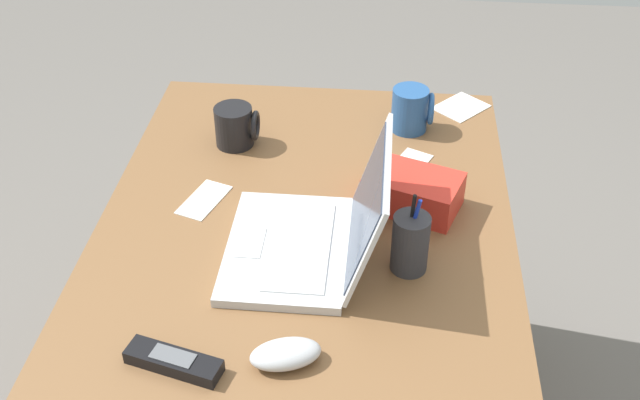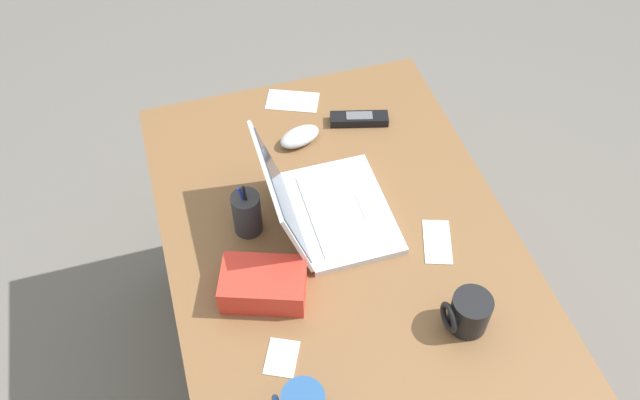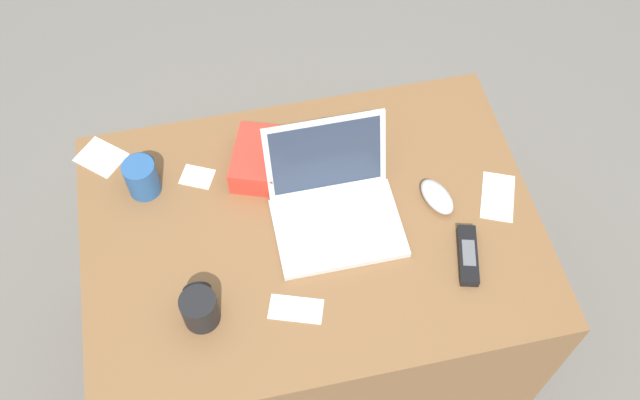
{
  "view_description": "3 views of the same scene",
  "coord_description": "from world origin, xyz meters",
  "px_view_note": "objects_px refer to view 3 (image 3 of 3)",
  "views": [
    {
      "loc": [
        1.15,
        0.14,
        1.7
      ],
      "look_at": [
        -0.01,
        0.03,
        0.82
      ],
      "focal_mm": 43.45,
      "sensor_mm": 36.0,
      "label": 1
    },
    {
      "loc": [
        -0.87,
        0.31,
        2.01
      ],
      "look_at": [
        0.08,
        0.03,
        0.8
      ],
      "focal_mm": 37.15,
      "sensor_mm": 36.0,
      "label": 2
    },
    {
      "loc": [
        -0.17,
        -0.9,
        2.29
      ],
      "look_at": [
        0.03,
        0.02,
        0.84
      ],
      "focal_mm": 40.1,
      "sensor_mm": 36.0,
      "label": 3
    }
  ],
  "objects_px": {
    "laptop": "(334,204)",
    "coffee_mug_tall": "(142,177)",
    "computer_mouse": "(437,197)",
    "coffee_mug_white": "(200,308)",
    "pen_holder": "(327,144)",
    "snack_bag": "(257,159)",
    "cordless_phone": "(468,255)"
  },
  "relations": [
    {
      "from": "computer_mouse",
      "to": "snack_bag",
      "type": "distance_m",
      "value": 0.47
    },
    {
      "from": "cordless_phone",
      "to": "snack_bag",
      "type": "bearing_deg",
      "value": 140.58
    },
    {
      "from": "laptop",
      "to": "coffee_mug_tall",
      "type": "height_order",
      "value": "laptop"
    },
    {
      "from": "coffee_mug_tall",
      "to": "snack_bag",
      "type": "bearing_deg",
      "value": 0.65
    },
    {
      "from": "snack_bag",
      "to": "computer_mouse",
      "type": "bearing_deg",
      "value": -24.92
    },
    {
      "from": "computer_mouse",
      "to": "pen_holder",
      "type": "distance_m",
      "value": 0.31
    },
    {
      "from": "cordless_phone",
      "to": "pen_holder",
      "type": "distance_m",
      "value": 0.46
    },
    {
      "from": "pen_holder",
      "to": "coffee_mug_white",
      "type": "bearing_deg",
      "value": -134.67
    },
    {
      "from": "laptop",
      "to": "pen_holder",
      "type": "distance_m",
      "value": 0.18
    },
    {
      "from": "computer_mouse",
      "to": "coffee_mug_tall",
      "type": "xyz_separation_m",
      "value": [
        -0.73,
        0.2,
        0.03
      ]
    },
    {
      "from": "laptop",
      "to": "cordless_phone",
      "type": "xyz_separation_m",
      "value": [
        0.29,
        -0.19,
        -0.03
      ]
    },
    {
      "from": "coffee_mug_white",
      "to": "cordless_phone",
      "type": "bearing_deg",
      "value": 1.56
    },
    {
      "from": "pen_holder",
      "to": "snack_bag",
      "type": "height_order",
      "value": "pen_holder"
    },
    {
      "from": "coffee_mug_white",
      "to": "laptop",
      "type": "bearing_deg",
      "value": 30.05
    },
    {
      "from": "laptop",
      "to": "coffee_mug_tall",
      "type": "relative_size",
      "value": 3.08
    },
    {
      "from": "coffee_mug_tall",
      "to": "pen_holder",
      "type": "relative_size",
      "value": 0.64
    },
    {
      "from": "pen_holder",
      "to": "snack_bag",
      "type": "distance_m",
      "value": 0.19
    },
    {
      "from": "cordless_phone",
      "to": "pen_holder",
      "type": "relative_size",
      "value": 1.03
    },
    {
      "from": "coffee_mug_white",
      "to": "cordless_phone",
      "type": "relative_size",
      "value": 0.59
    },
    {
      "from": "cordless_phone",
      "to": "snack_bag",
      "type": "relative_size",
      "value": 0.9
    },
    {
      "from": "laptop",
      "to": "snack_bag",
      "type": "bearing_deg",
      "value": 131.84
    },
    {
      "from": "coffee_mug_tall",
      "to": "cordless_phone",
      "type": "relative_size",
      "value": 0.62
    },
    {
      "from": "coffee_mug_tall",
      "to": "coffee_mug_white",
      "type": "bearing_deg",
      "value": -75.52
    },
    {
      "from": "coffee_mug_white",
      "to": "coffee_mug_tall",
      "type": "height_order",
      "value": "coffee_mug_tall"
    },
    {
      "from": "coffee_mug_tall",
      "to": "snack_bag",
      "type": "distance_m",
      "value": 0.3
    },
    {
      "from": "coffee_mug_white",
      "to": "coffee_mug_tall",
      "type": "bearing_deg",
      "value": 104.48
    },
    {
      "from": "computer_mouse",
      "to": "cordless_phone",
      "type": "height_order",
      "value": "computer_mouse"
    },
    {
      "from": "cordless_phone",
      "to": "pen_holder",
      "type": "bearing_deg",
      "value": 126.26
    },
    {
      "from": "laptop",
      "to": "computer_mouse",
      "type": "relative_size",
      "value": 2.73
    },
    {
      "from": "laptop",
      "to": "snack_bag",
      "type": "distance_m",
      "value": 0.25
    },
    {
      "from": "coffee_mug_white",
      "to": "snack_bag",
      "type": "bearing_deg",
      "value": 63.47
    },
    {
      "from": "laptop",
      "to": "pen_holder",
      "type": "bearing_deg",
      "value": 83.22
    }
  ]
}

